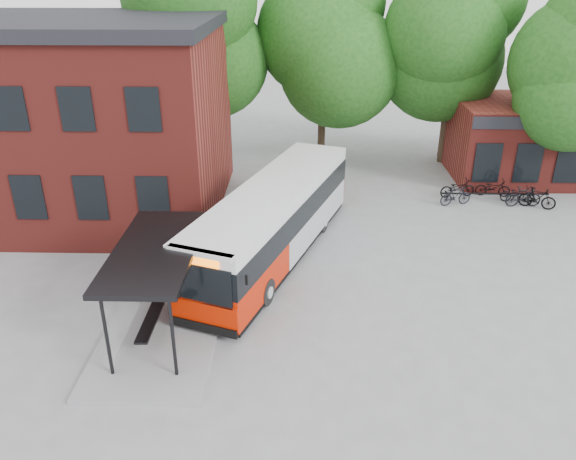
{
  "coord_description": "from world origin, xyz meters",
  "views": [
    {
      "loc": [
        -0.2,
        -15.67,
        10.44
      ],
      "look_at": [
        -0.63,
        2.15,
        2.0
      ],
      "focal_mm": 35.0,
      "sensor_mm": 36.0,
      "label": 1
    }
  ],
  "objects_px": {
    "bicycle_1": "(456,196)",
    "bicycle_7": "(537,198)",
    "bicycle_6": "(517,194)",
    "bus_shelter": "(160,289)",
    "city_bus": "(274,222)",
    "bicycle_2": "(457,188)",
    "bicycle_5": "(524,197)",
    "bicycle_4": "(493,188)"
  },
  "relations": [
    {
      "from": "bicycle_4",
      "to": "bicycle_1",
      "type": "bearing_deg",
      "value": 127.59
    },
    {
      "from": "bus_shelter",
      "to": "bicycle_4",
      "type": "xyz_separation_m",
      "value": [
        13.83,
        11.59,
        -1.01
      ]
    },
    {
      "from": "city_bus",
      "to": "bicycle_1",
      "type": "distance_m",
      "value": 10.04
    },
    {
      "from": "bus_shelter",
      "to": "bicycle_7",
      "type": "relative_size",
      "value": 4.18
    },
    {
      "from": "city_bus",
      "to": "bicycle_4",
      "type": "xyz_separation_m",
      "value": [
        10.55,
        6.62,
        -1.03
      ]
    },
    {
      "from": "city_bus",
      "to": "bicycle_5",
      "type": "relative_size",
      "value": 6.81
    },
    {
      "from": "bicycle_1",
      "to": "bicycle_6",
      "type": "xyz_separation_m",
      "value": [
        3.09,
        0.47,
        -0.06
      ]
    },
    {
      "from": "bicycle_4",
      "to": "bicycle_6",
      "type": "bearing_deg",
      "value": -120.04
    },
    {
      "from": "bicycle_6",
      "to": "bicycle_5",
      "type": "bearing_deg",
      "value": -167.07
    },
    {
      "from": "bus_shelter",
      "to": "bicycle_1",
      "type": "distance_m",
      "value": 15.66
    },
    {
      "from": "bus_shelter",
      "to": "bicycle_7",
      "type": "xyz_separation_m",
      "value": [
        15.46,
        10.11,
        -0.95
      ]
    },
    {
      "from": "bus_shelter",
      "to": "bicycle_5",
      "type": "bearing_deg",
      "value": 34.62
    },
    {
      "from": "city_bus",
      "to": "bicycle_6",
      "type": "xyz_separation_m",
      "value": [
        11.5,
        5.87,
        -1.06
      ]
    },
    {
      "from": "bicycle_2",
      "to": "bicycle_6",
      "type": "xyz_separation_m",
      "value": [
        2.74,
        -0.6,
        -0.05
      ]
    },
    {
      "from": "bicycle_1",
      "to": "bicycle_5",
      "type": "height_order",
      "value": "bicycle_5"
    },
    {
      "from": "bicycle_7",
      "to": "bicycle_4",
      "type": "bearing_deg",
      "value": 71.67
    },
    {
      "from": "city_bus",
      "to": "bicycle_2",
      "type": "xyz_separation_m",
      "value": [
        8.76,
        6.48,
        -1.01
      ]
    },
    {
      "from": "bicycle_2",
      "to": "bicycle_5",
      "type": "height_order",
      "value": "bicycle_5"
    },
    {
      "from": "bus_shelter",
      "to": "bicycle_5",
      "type": "xyz_separation_m",
      "value": [
        14.86,
        10.26,
        -0.94
      ]
    },
    {
      "from": "bicycle_1",
      "to": "bus_shelter",
      "type": "bearing_deg",
      "value": 116.14
    },
    {
      "from": "bus_shelter",
      "to": "bicycle_6",
      "type": "bearing_deg",
      "value": 36.26
    },
    {
      "from": "city_bus",
      "to": "bicycle_5",
      "type": "distance_m",
      "value": 12.76
    },
    {
      "from": "bicycle_5",
      "to": "bicycle_7",
      "type": "height_order",
      "value": "bicycle_5"
    },
    {
      "from": "bicycle_5",
      "to": "bicycle_7",
      "type": "relative_size",
      "value": 1.02
    },
    {
      "from": "bicycle_4",
      "to": "bicycle_5",
      "type": "relative_size",
      "value": 0.99
    },
    {
      "from": "bicycle_7",
      "to": "bicycle_6",
      "type": "bearing_deg",
      "value": 66.51
    },
    {
      "from": "city_bus",
      "to": "bicycle_4",
      "type": "bearing_deg",
      "value": 51.81
    },
    {
      "from": "bicycle_4",
      "to": "city_bus",
      "type": "bearing_deg",
      "value": 130.08
    },
    {
      "from": "bus_shelter",
      "to": "city_bus",
      "type": "height_order",
      "value": "city_bus"
    },
    {
      "from": "bicycle_1",
      "to": "bicycle_4",
      "type": "distance_m",
      "value": 2.46
    },
    {
      "from": "bicycle_1",
      "to": "bicycle_5",
      "type": "bearing_deg",
      "value": -107.41
    },
    {
      "from": "bicycle_4",
      "to": "bicycle_7",
      "type": "distance_m",
      "value": 2.2
    },
    {
      "from": "bicycle_1",
      "to": "bicycle_7",
      "type": "relative_size",
      "value": 0.94
    },
    {
      "from": "bicycle_6",
      "to": "bicycle_1",
      "type": "bearing_deg",
      "value": 103.97
    },
    {
      "from": "bicycle_4",
      "to": "bicycle_6",
      "type": "distance_m",
      "value": 1.21
    },
    {
      "from": "bicycle_5",
      "to": "bus_shelter",
      "type": "bearing_deg",
      "value": 121.86
    },
    {
      "from": "bicycle_1",
      "to": "bicycle_5",
      "type": "relative_size",
      "value": 0.93
    },
    {
      "from": "bus_shelter",
      "to": "city_bus",
      "type": "bearing_deg",
      "value": 56.54
    },
    {
      "from": "bicycle_2",
      "to": "bicycle_6",
      "type": "height_order",
      "value": "bicycle_2"
    },
    {
      "from": "bicycle_2",
      "to": "bicycle_1",
      "type": "bearing_deg",
      "value": 151.19
    },
    {
      "from": "bus_shelter",
      "to": "bicycle_7",
      "type": "bearing_deg",
      "value": 33.19
    },
    {
      "from": "bicycle_2",
      "to": "bicycle_7",
      "type": "distance_m",
      "value": 3.66
    }
  ]
}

